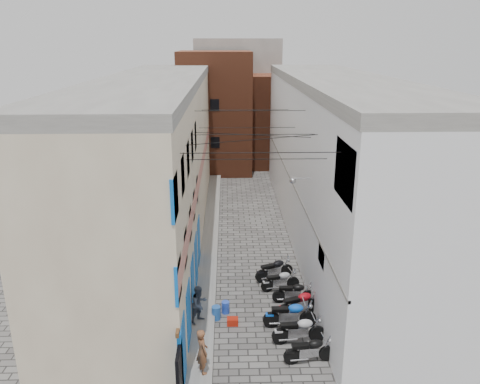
{
  "coord_description": "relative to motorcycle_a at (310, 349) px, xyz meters",
  "views": [
    {
      "loc": [
        -1.04,
        -12.06,
        10.79
      ],
      "look_at": [
        -0.37,
        11.98,
        3.0
      ],
      "focal_mm": 35.0,
      "sensor_mm": 36.0,
      "label": 1
    }
  ],
  "objects": [
    {
      "name": "plinth",
      "position": [
        -3.83,
        11.31,
        -0.41
      ],
      "size": [
        0.9,
        26.0,
        0.25
      ],
      "primitive_type": "cube",
      "color": "gray",
      "rests_on": "ground"
    },
    {
      "name": "building_left",
      "position": [
        -6.77,
        11.25,
        3.96
      ],
      "size": [
        5.1,
        27.0,
        9.0
      ],
      "color": "#BFAD90",
      "rests_on": "ground"
    },
    {
      "name": "building_right",
      "position": [
        3.21,
        11.3,
        3.97
      ],
      "size": [
        5.94,
        26.0,
        9.0
      ],
      "color": "white",
      "rests_on": "ground"
    },
    {
      "name": "building_far_brick_left",
      "position": [
        -3.78,
        26.31,
        4.46
      ],
      "size": [
        6.0,
        6.0,
        10.0
      ],
      "primitive_type": "cube",
      "color": "brown",
      "rests_on": "ground"
    },
    {
      "name": "building_far_brick_right",
      "position": [
        1.22,
        28.31,
        3.46
      ],
      "size": [
        5.0,
        6.0,
        8.0
      ],
      "primitive_type": "cube",
      "color": "brown",
      "rests_on": "ground"
    },
    {
      "name": "building_far_concrete",
      "position": [
        -1.78,
        32.31,
        4.96
      ],
      "size": [
        8.0,
        5.0,
        11.0
      ],
      "primitive_type": "cube",
      "color": "gray",
      "rests_on": "ground"
    },
    {
      "name": "far_shopfront",
      "position": [
        -1.78,
        23.51,
        0.66
      ],
      "size": [
        2.0,
        0.3,
        2.4
      ],
      "primitive_type": "cube",
      "color": "black",
      "rests_on": "ground"
    },
    {
      "name": "overhead_wires",
      "position": [
        -1.78,
        5.95,
        6.58
      ],
      "size": [
        5.8,
        13.02,
        1.32
      ],
      "color": "black",
      "rests_on": "ground"
    },
    {
      "name": "motorcycle_a",
      "position": [
        0.0,
        0.0,
        0.0
      ],
      "size": [
        1.92,
        0.79,
        1.08
      ],
      "primitive_type": null,
      "rotation": [
        0.0,
        0.0,
        -1.46
      ],
      "color": "black",
      "rests_on": "ground"
    },
    {
      "name": "motorcycle_b",
      "position": [
        -0.21,
        1.13,
        0.05
      ],
      "size": [
        2.09,
        0.82,
        1.19
      ],
      "primitive_type": null,
      "rotation": [
        0.0,
        0.0,
        -1.49
      ],
      "color": "#B6B6BB",
      "rests_on": "ground"
    },
    {
      "name": "motorcycle_c",
      "position": [
        -0.42,
        2.15,
        0.07
      ],
      "size": [
        2.12,
        0.68,
        1.22
      ],
      "primitive_type": null,
      "rotation": [
        0.0,
        0.0,
        -1.56
      ],
      "color": "blue",
      "rests_on": "ground"
    },
    {
      "name": "motorcycle_d",
      "position": [
        0.09,
        2.98,
        0.05
      ],
      "size": [
        2.14,
        1.31,
        1.18
      ],
      "primitive_type": null,
      "rotation": [
        0.0,
        0.0,
        -1.22
      ],
      "color": "#A20B15",
      "rests_on": "ground"
    },
    {
      "name": "motorcycle_e",
      "position": [
        -0.02,
        3.94,
        -0.01
      ],
      "size": [
        1.87,
        0.65,
        1.07
      ],
      "primitive_type": null,
      "rotation": [
        0.0,
        0.0,
        -1.61
      ],
      "color": "black",
      "rests_on": "ground"
    },
    {
      "name": "motorcycle_f",
      "position": [
        -0.48,
        5.03,
        -0.02
      ],
      "size": [
        1.89,
        0.96,
        1.04
      ],
      "primitive_type": null,
      "rotation": [
        0.0,
        0.0,
        -1.35
      ],
      "color": "#A9AAAE",
      "rests_on": "ground"
    },
    {
      "name": "motorcycle_g",
      "position": [
        -0.65,
        6.05,
        0.03
      ],
      "size": [
        2.05,
        1.35,
        1.14
      ],
      "primitive_type": null,
      "rotation": [
        0.0,
        0.0,
        -1.17
      ],
      "color": "black",
      "rests_on": "ground"
    },
    {
      "name": "person_a",
      "position": [
        -3.71,
        -0.69,
        0.51
      ],
      "size": [
        0.6,
        0.69,
        1.61
      ],
      "primitive_type": "imported",
      "rotation": [
        0.0,
        0.0,
        2.01
      ],
      "color": "brown",
      "rests_on": "plinth"
    },
    {
      "name": "person_b",
      "position": [
        -3.97,
        2.27,
        0.47
      ],
      "size": [
        0.93,
        0.93,
        1.52
      ],
      "primitive_type": "imported",
      "rotation": [
        0.0,
        0.0,
        0.81
      ],
      "color": "#394456",
      "rests_on": "plinth"
    },
    {
      "name": "water_jug_near",
      "position": [
        -3.33,
        2.78,
        -0.26
      ],
      "size": [
        0.47,
        0.47,
        0.57
      ],
      "primitive_type": "cylinder",
      "rotation": [
        0.0,
        0.0,
        0.36
      ],
      "color": "blue",
      "rests_on": "ground"
    },
    {
      "name": "water_jug_far",
      "position": [
        -2.96,
        3.23,
        -0.28
      ],
      "size": [
        0.34,
        0.34,
        0.51
      ],
      "primitive_type": "cylinder",
      "rotation": [
        0.0,
        0.0,
        -0.04
      ],
      "color": "blue",
      "rests_on": "ground"
    },
    {
      "name": "red_crate",
      "position": [
        -2.67,
        2.38,
        -0.4
      ],
      "size": [
        0.44,
        0.34,
        0.28
      ],
      "primitive_type": "cube",
      "rotation": [
        0.0,
        0.0,
        -0.01
      ],
      "color": "#B01D0C",
      "rests_on": "ground"
    }
  ]
}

